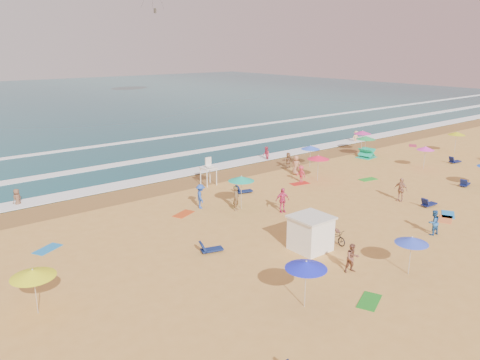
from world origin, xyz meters
TOP-DOWN VIEW (x-y plane):
  - ground at (0.00, 0.00)m, footprint 220.00×220.00m
  - ocean at (0.00, 84.00)m, footprint 220.00×140.00m
  - wet_sand at (0.00, 12.50)m, footprint 220.00×220.00m
  - surf_foam at (0.00, 21.32)m, footprint 200.00×18.70m
  - cabana at (-5.58, -4.32)m, footprint 2.00×2.00m
  - cabana_roof at (-5.58, -4.32)m, footprint 2.20×2.20m
  - bicycle at (-3.68, -4.62)m, footprint 0.78×1.80m
  - lifeguard_stand at (-2.68, 10.54)m, footprint 1.20×1.20m
  - beach_umbrellas at (1.04, 0.05)m, footprint 59.85×26.06m
  - loungers at (1.30, -4.48)m, footprint 44.74×19.70m
  - towels at (1.50, -1.49)m, footprint 54.95×21.22m
  - popup_tents at (21.21, 3.50)m, footprint 11.21×12.11m
  - beachgoers at (0.30, 4.04)m, footprint 45.81×24.29m

SIDE VIEW (x-z plane):
  - ground at x=0.00m, z-range 0.00..0.00m
  - ocean at x=0.00m, z-range -0.09..0.09m
  - wet_sand at x=0.00m, z-range 0.01..0.01m
  - towels at x=1.50m, z-range 0.00..0.03m
  - surf_foam at x=0.00m, z-range 0.08..0.12m
  - loungers at x=1.30m, z-range 0.00..0.34m
  - bicycle at x=-3.68m, z-range 0.00..0.92m
  - popup_tents at x=21.21m, z-range 0.00..1.20m
  - beachgoers at x=0.30m, z-range -0.26..1.87m
  - cabana at x=-5.58m, z-range 0.00..2.00m
  - lifeguard_stand at x=-2.68m, z-range 0.00..2.10m
  - cabana_roof at x=-5.58m, z-range 2.00..2.12m
  - beach_umbrellas at x=1.04m, z-range 1.81..2.54m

